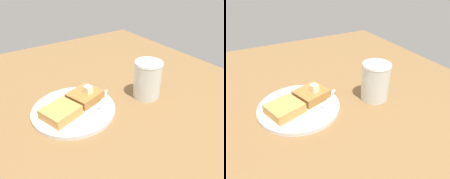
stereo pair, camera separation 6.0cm
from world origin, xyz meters
TOP-DOWN VIEW (x-y plane):
  - table_surface at (0.00, 0.00)cm, footprint 107.56×107.56cm
  - plate at (4.42, 1.71)cm, footprint 22.26×22.26cm
  - toast_slice_left at (0.22, 0.30)cm, footprint 10.27×9.86cm
  - toast_slice_middle at (8.62, 3.11)cm, footprint 10.27×9.86cm
  - butter_pat_primary at (-0.69, 0.80)cm, footprint 2.22×2.39cm
  - fork at (-1.29, 5.63)cm, footprint 12.35×12.31cm
  - syrup_jar at (-17.20, 6.52)cm, footprint 8.16×8.16cm

SIDE VIEW (x-z plane):
  - table_surface at x=0.00cm, z-range 0.00..2.08cm
  - plate at x=4.42cm, z-range 2.16..3.32cm
  - fork at x=-1.29cm, z-range 3.24..3.60cm
  - toast_slice_left at x=0.22cm, z-range 3.24..5.82cm
  - toast_slice_middle at x=8.62cm, z-range 3.24..5.82cm
  - butter_pat_primary at x=-0.69cm, z-range 5.82..7.91cm
  - syrup_jar at x=-17.20cm, z-range 1.62..12.57cm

